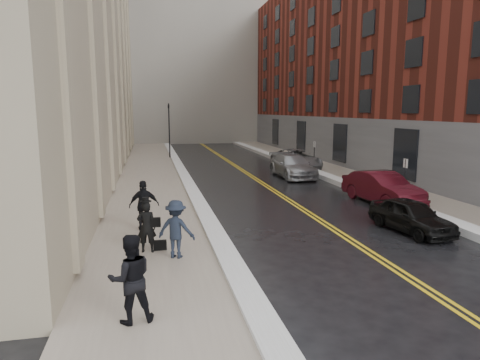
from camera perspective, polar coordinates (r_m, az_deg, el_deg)
name	(u,v)px	position (r m, az deg, el deg)	size (l,w,h in m)	color
ground	(314,275)	(12.53, 9.85, -12.37)	(160.00, 160.00, 0.00)	black
sidewalk_left	(150,184)	(27.16, -11.92, -0.46)	(4.00, 64.00, 0.15)	gray
sidewalk_right	(351,177)	(30.29, 14.53, 0.44)	(3.00, 64.00, 0.15)	gray
lane_stripe_a	(257,181)	(28.01, 2.29, -0.12)	(0.12, 64.00, 0.01)	gold
lane_stripe_b	(261,181)	(28.07, 2.77, -0.11)	(0.12, 64.00, 0.01)	gold
snow_ridge_left	(187,181)	(27.24, -7.08, -0.19)	(0.70, 60.80, 0.26)	white
snow_ridge_right	(325,176)	(29.51, 11.31, 0.47)	(0.85, 60.80, 0.30)	white
building_right	(410,58)	(40.51, 21.70, 14.93)	(14.00, 50.00, 18.00)	maroon
tower_far_right	(252,10)	(80.85, 1.66, 21.76)	(22.00, 18.00, 44.00)	slate
traffic_signal	(169,126)	(40.85, -9.43, 7.08)	(0.18, 0.15, 5.20)	black
parking_sign_near	(405,176)	(22.69, 21.11, 0.48)	(0.06, 0.35, 2.23)	black
parking_sign_far	(314,153)	(33.31, 9.87, 3.60)	(0.06, 0.35, 2.23)	black
car_black	(411,216)	(17.52, 21.85, -4.44)	(1.50, 3.73, 1.27)	black
car_maroon	(382,188)	(22.35, 18.42, -0.98)	(1.66, 4.77, 1.57)	#420B14
car_silver_near	(293,166)	(29.80, 7.02, 1.88)	(2.17, 5.34, 1.55)	#97999E
car_silver_far	(296,159)	(33.88, 7.51, 2.77)	(2.57, 5.57, 1.55)	gray
pedestrian_main	(147,227)	(13.83, -12.35, -6.12)	(0.60, 0.39, 1.64)	black
pedestrian_a	(131,279)	(9.47, -14.38, -12.63)	(0.93, 0.73, 1.92)	black
pedestrian_b	(176,229)	(13.16, -8.51, -6.48)	(1.15, 0.66, 1.78)	#1A212F
pedestrian_c	(144,205)	(16.32, -12.66, -3.33)	(1.10, 0.46, 1.88)	black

